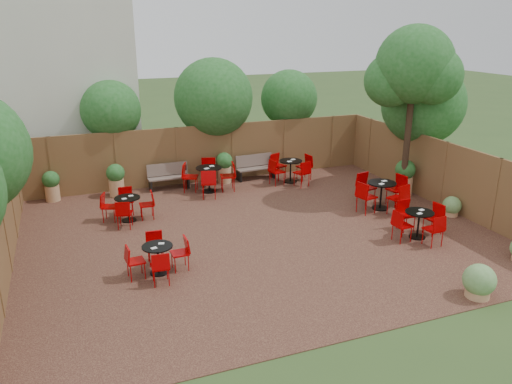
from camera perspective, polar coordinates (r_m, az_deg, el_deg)
name	(u,v)px	position (r m, az deg, el deg)	size (l,w,h in m)	color
ground	(258,234)	(13.41, 0.21, -4.76)	(80.00, 80.00, 0.00)	#354F23
courtyard_paving	(258,233)	(13.41, 0.21, -4.72)	(12.00, 10.00, 0.02)	#391C17
fence_back	(206,154)	(17.60, -5.70, 4.35)	(12.00, 0.08, 2.00)	brown
fence_left	(3,231)	(12.36, -26.77, -3.97)	(0.08, 10.00, 2.00)	brown
fence_right	(444,175)	(16.11, 20.54, 1.86)	(0.08, 10.00, 2.00)	brown
neighbour_building	(56,62)	(19.51, -21.71, 13.51)	(5.00, 4.00, 8.00)	beige
overhang_foliage	(186,118)	(14.53, -7.91, 8.27)	(15.87, 10.70, 2.77)	#1D561B
courtyard_tree	(414,71)	(16.01, 17.51, 13.02)	(2.56, 2.46, 5.30)	black
park_bench_left	(168,176)	(17.08, -9.92, 1.82)	(1.39, 0.48, 0.85)	brown
park_bench_right	(255,167)	(17.90, -0.10, 2.91)	(1.43, 0.54, 0.87)	brown
bistro_tables	(275,195)	(14.92, 2.13, -0.37)	(8.80, 7.17, 0.96)	black
planters	(227,176)	(16.38, -3.36, 1.87)	(11.21, 4.04, 1.17)	tan
low_shrubs	(481,250)	(12.87, 24.20, -5.98)	(3.29, 4.44, 0.71)	tan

